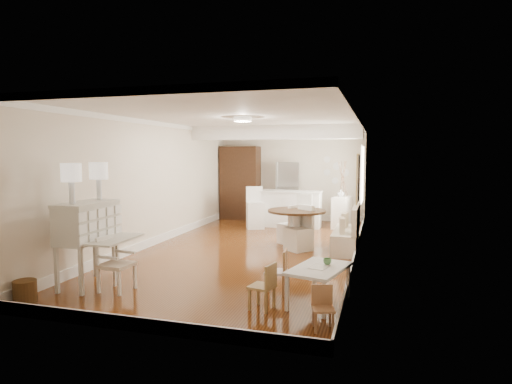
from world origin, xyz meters
The scene contains 20 objects.
room centered at (0.04, 0.32, 1.98)m, with size 9.00×9.04×2.82m.
secretary_bureau centered at (-1.70, -3.13, 0.66)m, with size 1.04×1.06×1.33m, color beige.
gustavian_armchair centered at (-1.12, -3.24, 0.41)m, with size 0.48×0.48×0.83m, color white.
wicker_basket centered at (-2.05, -4.04, 0.16)m, with size 0.31×0.31×0.31m, color #57381B.
kids_table centered at (1.89, -2.96, 0.26)m, with size 0.62×1.03×0.52m, color white.
kids_chair_a centered at (1.19, -3.38, 0.32)m, with size 0.31×0.31×0.64m, color #9C7B47.
kids_chair_b centered at (1.21, -2.67, 0.33)m, with size 0.32×0.32×0.66m, color tan.
kids_chair_c centered at (2.06, -3.83, 0.26)m, with size 0.25×0.25×0.52m, color #A7734C.
banquette centered at (1.99, 0.50, 0.49)m, with size 0.52×1.60×0.98m, color silver.
dining_table centered at (0.95, 0.34, 0.43)m, with size 1.26×1.26×0.86m, color #3F2614.
slip_chair_near centered at (1.02, 0.22, 0.48)m, with size 0.46×0.48×0.97m, color white.
slip_chair_far centered at (0.71, 0.84, 0.46)m, with size 0.43×0.45×0.92m, color white.
breakfast_counter centered at (0.10, 3.10, 0.52)m, with size 2.05×0.65×1.03m, color white.
bar_stool_left centered at (-0.64, 2.58, 0.58)m, with size 0.46×0.46×1.16m, color white.
bar_stool_right centered at (0.75, 2.28, 0.51)m, with size 0.40×0.40×1.01m, color silver.
pantry_cabinet centered at (-1.60, 4.18, 1.15)m, with size 1.20×0.60×2.30m, color #381E11.
fridge centered at (0.30, 4.15, 0.90)m, with size 0.75×0.65×1.80m, color silver.
sideboard centered at (1.67, 3.40, 0.44)m, with size 0.41×0.91×0.87m, color silver.
pencil_cup centered at (1.98, -2.80, 0.56)m, with size 0.11×0.11×0.09m, color #579658.
branch_vase centered at (1.62, 3.43, 0.98)m, with size 0.20×0.20×0.21m, color white.
Camera 1 is at (2.66, -8.71, 2.06)m, focal length 30.00 mm.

